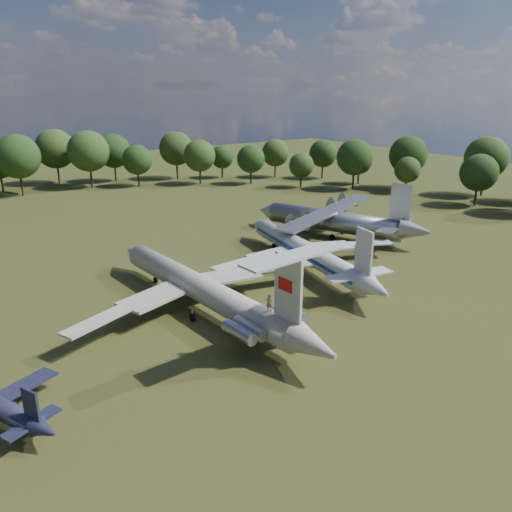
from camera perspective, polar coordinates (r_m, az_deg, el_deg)
ground at (r=61.39m, az=-8.47°, el=-6.17°), size 300.00×300.00×0.00m
il62_airliner at (r=60.19m, az=-6.14°, el=-4.32°), size 37.60×46.95×4.35m
tu104_jet at (r=74.37m, az=5.65°, el=0.15°), size 36.32×44.46×3.99m
an12_transport at (r=90.60m, az=8.81°, el=3.68°), size 42.80×44.89×4.69m
person_on_il62 at (r=50.02m, az=1.50°, el=-5.34°), size 0.72×0.51×1.84m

